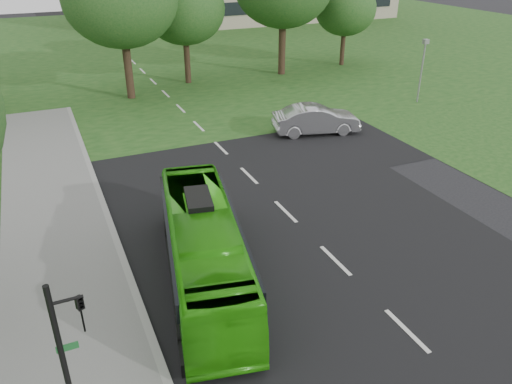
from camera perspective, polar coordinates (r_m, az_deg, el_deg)
ground at (r=17.33m, az=12.63°, el=-11.13°), size 160.00×160.00×0.00m
street_surfaces at (r=35.97m, az=-9.54°, el=9.67°), size 120.00×120.00×0.15m
tree_park_c at (r=41.02m, az=-8.23°, el=19.98°), size 6.31×6.31×8.38m
tree_park_e at (r=47.82m, az=10.20°, el=19.88°), size 5.42×5.42×7.23m
bus at (r=16.81m, az=-5.97°, el=-6.40°), size 3.98×9.60×2.60m
sedan at (r=30.37m, az=6.88°, el=8.24°), size 5.43×2.96×1.70m
traffic_light at (r=11.73m, az=-20.53°, el=-17.12°), size 0.74×0.22×4.54m
camera_pole at (r=37.60m, az=18.52°, el=13.87°), size 0.46×0.43×4.40m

